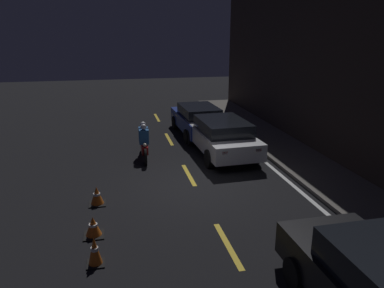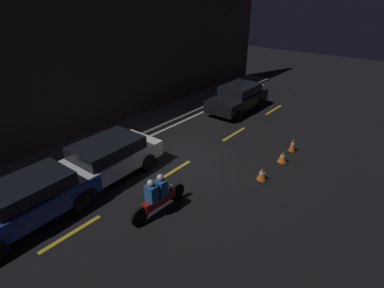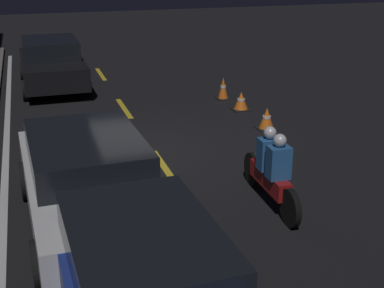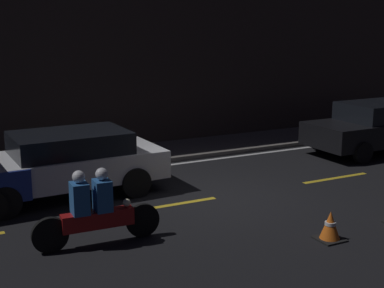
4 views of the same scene
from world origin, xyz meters
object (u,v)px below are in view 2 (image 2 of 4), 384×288
traffic_cone_near (262,174)px  traffic_cone_mid (283,157)px  motorcycle (157,196)px  sedan_blue (27,201)px  sedan_white (105,159)px  traffic_cone_far (293,145)px  van_black (238,97)px

traffic_cone_near → traffic_cone_mid: size_ratio=1.07×
motorcycle → traffic_cone_mid: size_ratio=4.56×
sedan_blue → sedan_white: size_ratio=0.93×
sedan_blue → traffic_cone_mid: size_ratio=8.63×
traffic_cone_mid → traffic_cone_near: bearing=178.7°
sedan_blue → motorcycle: 3.94m
sedan_blue → traffic_cone_mid: sedan_blue is taller
traffic_cone_near → sedan_blue: bearing=145.9°
sedan_white → traffic_cone_near: (3.61, -4.73, -0.53)m
sedan_blue → traffic_cone_mid: bearing=149.4°
sedan_white → traffic_cone_near: bearing=125.0°
sedan_blue → traffic_cone_near: size_ratio=8.03×
traffic_cone_near → traffic_cone_mid: bearing=-1.3°
motorcycle → traffic_cone_far: 6.98m
sedan_white → van_black: van_black is taller
sedan_white → motorcycle: sedan_white is taller
sedan_blue → motorcycle: size_ratio=1.89×
van_black → traffic_cone_far: bearing=57.0°
sedan_blue → traffic_cone_far: (9.56, -4.44, -0.45)m
sedan_blue → traffic_cone_near: sedan_blue is taller
van_black → traffic_cone_near: bearing=37.9°
van_black → motorcycle: size_ratio=1.90×
motorcycle → traffic_cone_near: size_ratio=4.24×
traffic_cone_far → motorcycle: bearing=166.3°
motorcycle → traffic_cone_far: (6.78, -1.65, -0.33)m
motorcycle → traffic_cone_mid: (5.57, -1.73, -0.40)m
sedan_white → traffic_cone_mid: (5.35, -4.77, -0.54)m
motorcycle → traffic_cone_near: 4.21m
van_black → traffic_cone_far: size_ratio=6.68×
sedan_blue → motorcycle: (2.79, -2.79, -0.12)m
sedan_white → traffic_cone_mid: bearing=135.9°
sedan_blue → van_black: van_black is taller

